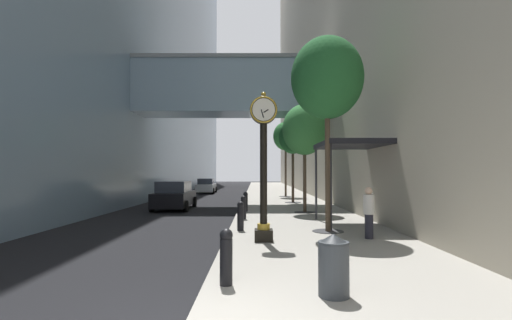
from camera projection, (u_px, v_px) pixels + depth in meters
The scene contains 16 objects.
ground_plane at pixel (246, 198), 31.76m from camera, with size 110.00×110.00×0.00m, color black.
sidewalk_right at pixel (279, 195), 34.75m from camera, with size 5.97×80.00×0.14m, color #9E998E.
street_clock at pixel (265, 159), 11.36m from camera, with size 0.84×0.55×4.56m.
bollard_nearest at pixel (228, 255), 6.92m from camera, with size 0.25×0.25×1.04m.
bollard_third at pixel (242, 215), 13.33m from camera, with size 0.25×0.25×1.04m.
bollard_fourth at pixel (245, 207), 16.53m from camera, with size 0.25×0.25×1.04m.
bollard_fifth at pixel (247, 201), 19.74m from camera, with size 0.25×0.25×1.04m.
street_tree_near at pixel (329, 78), 13.24m from camera, with size 2.57×2.57×6.93m.
street_tree_mid_near at pixel (306, 130), 19.41m from camera, with size 2.32×2.32×5.64m.
street_tree_mid_far at pixel (294, 139), 25.61m from camera, with size 1.92×1.92×5.55m.
street_tree_far at pixel (287, 137), 31.83m from camera, with size 2.12×2.12×6.39m.
trash_bin at pixel (335, 264), 6.28m from camera, with size 0.53×0.53×1.05m.
pedestrian_walking at pixel (371, 211), 11.69m from camera, with size 0.37×0.37×1.62m.
storefront_awning at pixel (351, 146), 14.89m from camera, with size 2.40×3.60×3.30m.
car_black_near at pixel (176, 196), 22.29m from camera, with size 2.16×4.65×1.69m.
car_silver_mid at pixel (208, 186), 38.96m from camera, with size 2.02×4.54×1.56m.
Camera 1 is at (0.99, -4.85, 2.24)m, focal length 26.13 mm.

